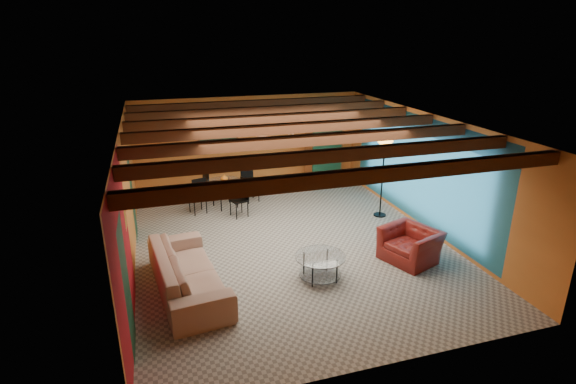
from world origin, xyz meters
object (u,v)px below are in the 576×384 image
object	(u,v)px
coffee_table	(320,267)
dining_table	(225,189)
armoire	(324,154)
floor_lamp	(382,179)
potted_plant	(325,116)
sofa	(188,271)
armchair	(410,245)
vase	(224,168)

from	to	relation	value
coffee_table	dining_table	bearing A→B (deg)	104.44
armoire	floor_lamp	bearing A→B (deg)	-99.73
potted_plant	armoire	bearing A→B (deg)	0.00
coffee_table	floor_lamp	world-z (taller)	floor_lamp
sofa	floor_lamp	distance (m)	5.43
armchair	coffee_table	bearing A→B (deg)	-106.39
dining_table	armoire	world-z (taller)	armoire
coffee_table	floor_lamp	distance (m)	3.61
coffee_table	armoire	distance (m)	5.69
armchair	potted_plant	bearing A→B (deg)	158.06
armoire	floor_lamp	distance (m)	2.84
potted_plant	floor_lamp	bearing A→B (deg)	-80.87
coffee_table	potted_plant	bearing A→B (deg)	68.10
dining_table	floor_lamp	world-z (taller)	floor_lamp
potted_plant	vase	xyz separation A→B (m)	(-3.19, -1.05, -0.99)
potted_plant	sofa	bearing A→B (deg)	-132.41
sofa	coffee_table	world-z (taller)	sofa
armchair	armoire	size ratio (longest dim) A/B	0.57
dining_table	potted_plant	world-z (taller)	potted_plant
sofa	armoire	world-z (taller)	armoire
armchair	armoire	bearing A→B (deg)	158.06
sofa	armchair	xyz separation A→B (m)	(4.40, -0.15, -0.04)
armchair	dining_table	bearing A→B (deg)	-163.41
sofa	armchair	size ratio (longest dim) A/B	2.52
armchair	sofa	bearing A→B (deg)	-112.76
vase	potted_plant	bearing A→B (deg)	18.30
sofa	dining_table	xyz separation A→B (m)	(1.32, 3.88, 0.11)
dining_table	potted_plant	distance (m)	3.71
coffee_table	dining_table	size ratio (longest dim) A/B	0.50
armoire	vase	size ratio (longest dim) A/B	9.30
sofa	floor_lamp	bearing A→B (deg)	-73.20
armoire	sofa	bearing A→B (deg)	-151.27
armoire	potted_plant	distance (m)	1.15
sofa	coffee_table	distance (m)	2.43
floor_lamp	armoire	bearing A→B (deg)	99.13
dining_table	potted_plant	size ratio (longest dim) A/B	4.13
dining_table	floor_lamp	bearing A→B (deg)	-25.66
sofa	potted_plant	distance (m)	6.90
armchair	vase	distance (m)	5.13
sofa	vase	distance (m)	4.16
potted_plant	vase	size ratio (longest dim) A/B	2.31
armoire	dining_table	bearing A→B (deg)	179.43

